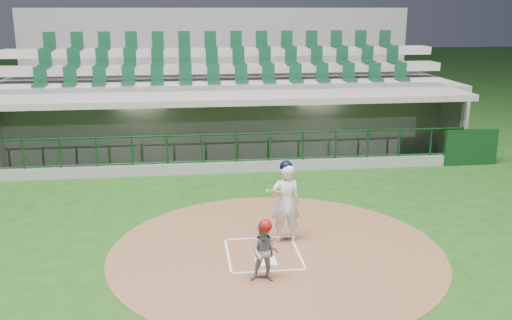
{
  "coord_description": "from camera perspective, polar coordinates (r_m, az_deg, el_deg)",
  "views": [
    {
      "loc": [
        -1.55,
        -11.4,
        5.11
      ],
      "look_at": [
        0.21,
        2.6,
        1.3
      ],
      "focal_mm": 40.0,
      "sensor_mm": 36.0,
      "label": 1
    }
  ],
  "objects": [
    {
      "name": "ground",
      "position": [
        12.59,
        0.53,
        -8.84
      ],
      "size": [
        120.0,
        120.0,
        0.0
      ],
      "primitive_type": "plane",
      "color": "#184112",
      "rests_on": "ground"
    },
    {
      "name": "dirt_circle",
      "position": [
        12.45,
        2.04,
        -9.11
      ],
      "size": [
        7.2,
        7.2,
        0.01
      ],
      "primitive_type": "cylinder",
      "color": "brown",
      "rests_on": "ground"
    },
    {
      "name": "home_plate",
      "position": [
        11.95,
        0.99,
        -10.1
      ],
      "size": [
        0.43,
        0.43,
        0.02
      ],
      "primitive_type": "cube",
      "color": "white",
      "rests_on": "dirt_circle"
    },
    {
      "name": "batter_box_chalk",
      "position": [
        12.31,
        0.72,
        -9.33
      ],
      "size": [
        1.55,
        1.8,
        0.01
      ],
      "color": "white",
      "rests_on": "ground"
    },
    {
      "name": "dugout_structure",
      "position": [
        19.74,
        -2.1,
        2.96
      ],
      "size": [
        16.4,
        3.7,
        3.0
      ],
      "color": "slate",
      "rests_on": "ground"
    },
    {
      "name": "seating_deck",
      "position": [
        22.66,
        -3.18,
        5.73
      ],
      "size": [
        17.0,
        6.72,
        5.15
      ],
      "color": "gray",
      "rests_on": "ground"
    },
    {
      "name": "batter",
      "position": [
        12.65,
        2.97,
        -4.15
      ],
      "size": [
        0.87,
        0.87,
        1.87
      ],
      "color": "white",
      "rests_on": "dirt_circle"
    },
    {
      "name": "catcher",
      "position": [
        10.95,
        0.91,
        -9.06
      ],
      "size": [
        0.65,
        0.56,
        1.25
      ],
      "color": "gray",
      "rests_on": "dirt_circle"
    }
  ]
}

